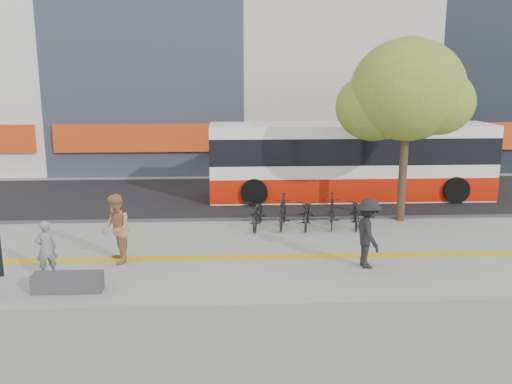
{
  "coord_description": "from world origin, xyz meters",
  "views": [
    {
      "loc": [
        1.21,
        -13.3,
        5.04
      ],
      "look_at": [
        1.99,
        2.0,
        1.73
      ],
      "focal_mm": 37.78,
      "sensor_mm": 36.0,
      "label": 1
    }
  ],
  "objects_px": {
    "street_tree": "(406,92)",
    "bus": "(350,163)",
    "pedestrian_dark": "(368,233)",
    "seated_woman": "(46,249)",
    "bench": "(68,282)",
    "pedestrian_tan": "(116,229)"
  },
  "relations": [
    {
      "from": "bus",
      "to": "pedestrian_dark",
      "type": "distance_m",
      "value": 8.52
    },
    {
      "from": "bus",
      "to": "pedestrian_dark",
      "type": "bearing_deg",
      "value": -99.32
    },
    {
      "from": "bench",
      "to": "pedestrian_dark",
      "type": "distance_m",
      "value": 7.59
    },
    {
      "from": "bus",
      "to": "pedestrian_tan",
      "type": "relative_size",
      "value": 6.1
    },
    {
      "from": "pedestrian_tan",
      "to": "street_tree",
      "type": "bearing_deg",
      "value": 93.8
    },
    {
      "from": "bench",
      "to": "street_tree",
      "type": "relative_size",
      "value": 0.25
    },
    {
      "from": "bench",
      "to": "bus",
      "type": "xyz_separation_m",
      "value": [
        8.82,
        9.7,
        1.2
      ]
    },
    {
      "from": "bench",
      "to": "bus",
      "type": "height_order",
      "value": "bus"
    },
    {
      "from": "bus",
      "to": "seated_woman",
      "type": "bearing_deg",
      "value": -137.98
    },
    {
      "from": "street_tree",
      "to": "pedestrian_tan",
      "type": "relative_size",
      "value": 3.34
    },
    {
      "from": "bench",
      "to": "pedestrian_dark",
      "type": "xyz_separation_m",
      "value": [
        7.44,
        1.31,
        0.7
      ]
    },
    {
      "from": "street_tree",
      "to": "pedestrian_tan",
      "type": "distance_m",
      "value": 10.49
    },
    {
      "from": "bus",
      "to": "pedestrian_dark",
      "type": "relative_size",
      "value": 6.23
    },
    {
      "from": "seated_woman",
      "to": "pedestrian_tan",
      "type": "distance_m",
      "value": 1.83
    },
    {
      "from": "street_tree",
      "to": "bus",
      "type": "xyz_separation_m",
      "value": [
        -0.96,
        3.68,
        -3.01
      ]
    },
    {
      "from": "pedestrian_dark",
      "to": "bus",
      "type": "bearing_deg",
      "value": -14.3
    },
    {
      "from": "pedestrian_dark",
      "to": "street_tree",
      "type": "bearing_deg",
      "value": -31.35
    },
    {
      "from": "pedestrian_tan",
      "to": "pedestrian_dark",
      "type": "bearing_deg",
      "value": 63.95
    },
    {
      "from": "street_tree",
      "to": "pedestrian_dark",
      "type": "height_order",
      "value": "street_tree"
    },
    {
      "from": "pedestrian_tan",
      "to": "pedestrian_dark",
      "type": "distance_m",
      "value": 6.72
    },
    {
      "from": "street_tree",
      "to": "pedestrian_dark",
      "type": "relative_size",
      "value": 3.4
    },
    {
      "from": "street_tree",
      "to": "seated_woman",
      "type": "bearing_deg",
      "value": -154.75
    }
  ]
}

